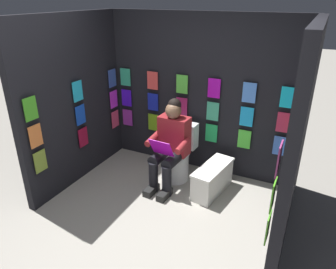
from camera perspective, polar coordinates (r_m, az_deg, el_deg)
ground_plane at (r=3.49m, az=-7.12°, el=-19.47°), size 30.00×30.00×0.00m
display_wall_back at (r=4.45m, az=5.72°, el=7.06°), size 2.78×0.14×2.21m
display_wall_left at (r=3.28m, az=22.43°, el=-1.09°), size 0.14×1.88×2.21m
display_wall_right at (r=4.35m, az=-16.66°, el=5.74°), size 0.14×1.88×2.21m
toilet at (r=4.42m, az=1.75°, el=-3.86°), size 0.41×0.56×0.77m
person_reading at (r=4.12m, az=0.35°, el=-1.79°), size 0.54×0.70×1.19m
comic_longbox_near at (r=4.18m, az=8.04°, el=-7.96°), size 0.38×0.76×0.38m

